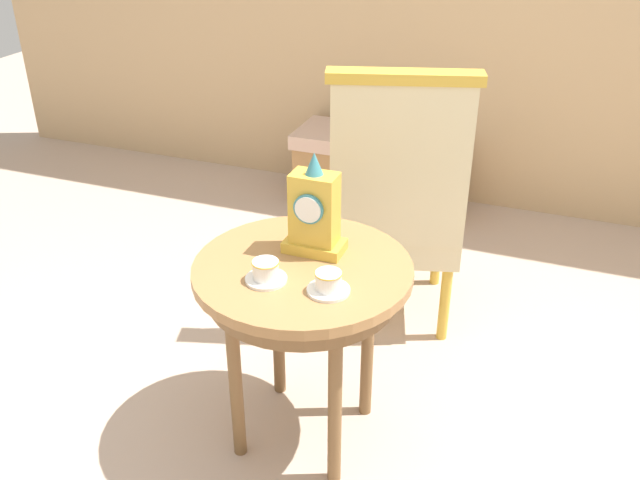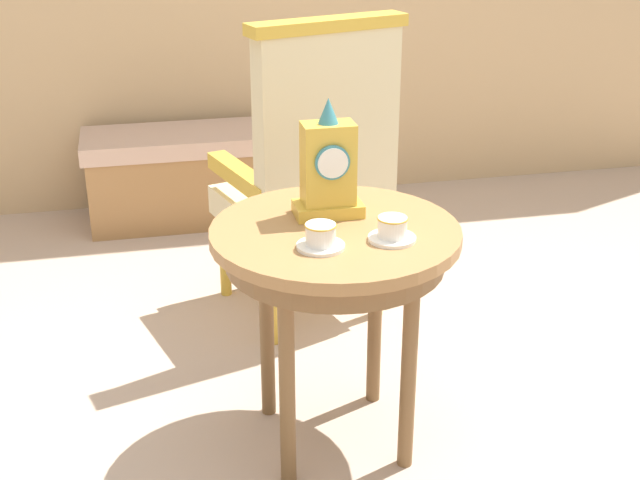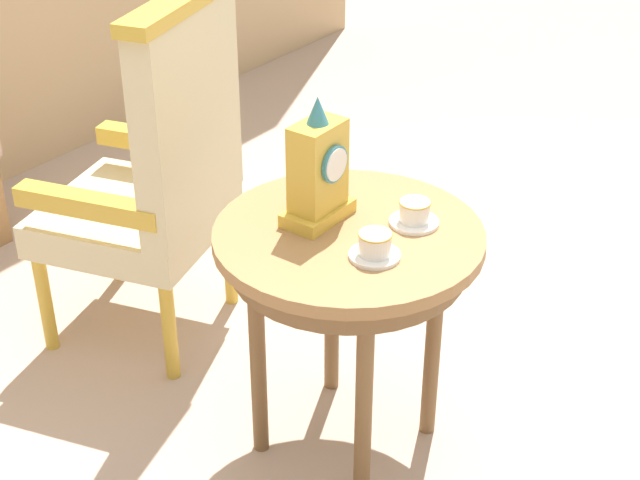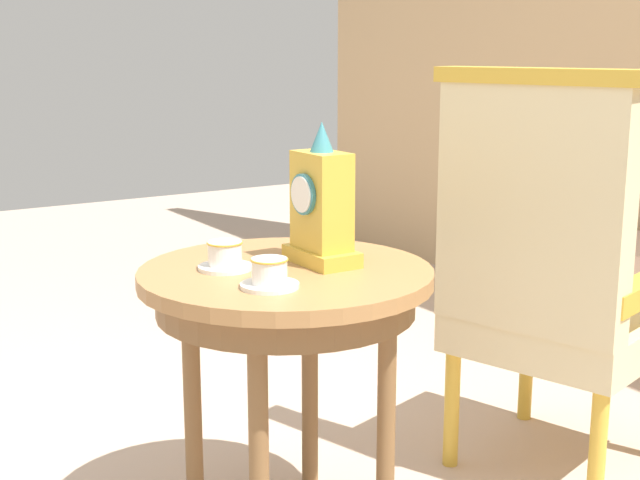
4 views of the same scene
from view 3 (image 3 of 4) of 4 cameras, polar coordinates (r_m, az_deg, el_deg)
ground_plane at (r=2.82m, az=3.33°, el=-11.88°), size 10.00×10.00×0.00m
side_table at (r=2.47m, az=1.67°, el=-1.11°), size 0.69×0.69×0.69m
teacup_left at (r=2.30m, az=3.26°, el=-0.38°), size 0.13×0.13×0.07m
teacup_right at (r=2.45m, az=5.59°, el=1.54°), size 0.13×0.13×0.06m
mantel_clock at (r=2.41m, az=-0.10°, el=4.03°), size 0.19×0.11×0.34m
armchair at (r=2.98m, az=-9.53°, el=4.09°), size 0.67×0.66×1.14m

